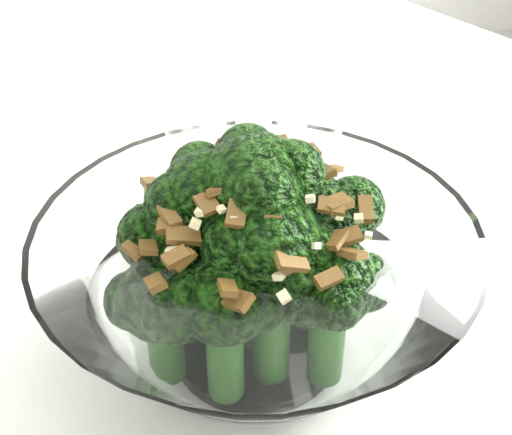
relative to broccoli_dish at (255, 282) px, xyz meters
name	(u,v)px	position (x,y,z in m)	size (l,w,h in m)	color
broccoli_dish	(255,282)	(0.00, 0.00, 0.00)	(0.23, 0.23, 0.14)	white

